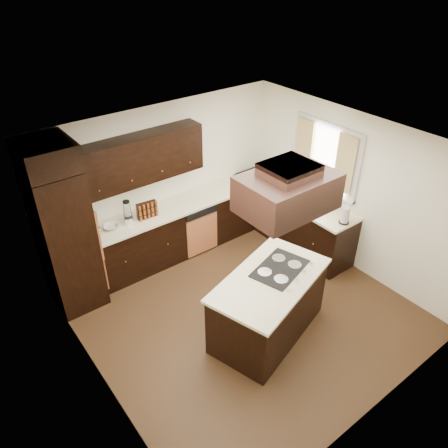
% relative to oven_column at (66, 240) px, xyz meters
% --- Properties ---
extents(floor, '(4.20, 4.20, 0.02)m').
position_rel_oven_column_xyz_m(floor, '(1.78, -1.71, -1.07)').
color(floor, brown).
rests_on(floor, ground).
extents(ceiling, '(4.20, 4.20, 0.02)m').
position_rel_oven_column_xyz_m(ceiling, '(1.78, -1.71, 1.45)').
color(ceiling, white).
rests_on(ceiling, ground).
extents(wall_back, '(4.20, 0.02, 2.50)m').
position_rel_oven_column_xyz_m(wall_back, '(1.78, 0.40, 0.19)').
color(wall_back, white).
rests_on(wall_back, ground).
extents(wall_front, '(4.20, 0.02, 2.50)m').
position_rel_oven_column_xyz_m(wall_front, '(1.78, -3.81, 0.19)').
color(wall_front, white).
rests_on(wall_front, ground).
extents(wall_left, '(0.02, 4.20, 2.50)m').
position_rel_oven_column_xyz_m(wall_left, '(-0.33, -1.71, 0.19)').
color(wall_left, white).
rests_on(wall_left, ground).
extents(wall_right, '(0.02, 4.20, 2.50)m').
position_rel_oven_column_xyz_m(wall_right, '(3.88, -1.71, 0.19)').
color(wall_right, white).
rests_on(wall_right, ground).
extents(oven_column, '(0.65, 0.75, 2.12)m').
position_rel_oven_column_xyz_m(oven_column, '(0.00, 0.00, 0.00)').
color(oven_column, black).
rests_on(oven_column, floor).
extents(wall_oven_face, '(0.05, 0.62, 0.78)m').
position_rel_oven_column_xyz_m(wall_oven_face, '(0.35, 0.00, 0.06)').
color(wall_oven_face, '#C56F43').
rests_on(wall_oven_face, oven_column).
extents(base_cabinets_back, '(2.93, 0.60, 0.88)m').
position_rel_oven_column_xyz_m(base_cabinets_back, '(1.81, 0.09, -0.62)').
color(base_cabinets_back, black).
rests_on(base_cabinets_back, floor).
extents(base_cabinets_right, '(0.60, 2.40, 0.88)m').
position_rel_oven_column_xyz_m(base_cabinets_right, '(3.58, -0.80, -0.62)').
color(base_cabinets_right, black).
rests_on(base_cabinets_right, floor).
extents(countertop_back, '(2.93, 0.63, 0.04)m').
position_rel_oven_column_xyz_m(countertop_back, '(1.81, 0.08, -0.16)').
color(countertop_back, '#EDE8C0').
rests_on(countertop_back, base_cabinets_back).
extents(countertop_right, '(0.63, 2.40, 0.04)m').
position_rel_oven_column_xyz_m(countertop_right, '(3.56, -0.80, -0.16)').
color(countertop_right, '#EDE8C0').
rests_on(countertop_right, base_cabinets_right).
extents(upper_cabinets, '(2.00, 0.34, 0.72)m').
position_rel_oven_column_xyz_m(upper_cabinets, '(1.34, 0.23, 0.75)').
color(upper_cabinets, black).
rests_on(upper_cabinets, wall_back).
extents(dishwasher_front, '(0.60, 0.05, 0.72)m').
position_rel_oven_column_xyz_m(dishwasher_front, '(2.10, -0.20, -0.66)').
color(dishwasher_front, '#C56F43').
rests_on(dishwasher_front, floor).
extents(window_frame, '(0.06, 1.32, 1.12)m').
position_rel_oven_column_xyz_m(window_frame, '(3.85, -1.16, 0.59)').
color(window_frame, silver).
rests_on(window_frame, wall_right).
extents(window_pane, '(0.00, 1.20, 1.00)m').
position_rel_oven_column_xyz_m(window_pane, '(3.87, -1.16, 0.59)').
color(window_pane, white).
rests_on(window_pane, wall_right).
extents(curtain_left, '(0.02, 0.34, 0.90)m').
position_rel_oven_column_xyz_m(curtain_left, '(3.79, -1.57, 0.64)').
color(curtain_left, '#F2E9B4').
rests_on(curtain_left, wall_right).
extents(curtain_right, '(0.02, 0.34, 0.90)m').
position_rel_oven_column_xyz_m(curtain_right, '(3.79, -0.74, 0.64)').
color(curtain_right, '#F2E9B4').
rests_on(curtain_right, wall_right).
extents(sink_rim, '(0.52, 0.84, 0.01)m').
position_rel_oven_column_xyz_m(sink_rim, '(3.58, -1.16, -0.14)').
color(sink_rim, silver).
rests_on(sink_rim, countertop_right).
extents(island, '(1.78, 1.30, 0.88)m').
position_rel_oven_column_xyz_m(island, '(1.78, -2.18, -0.62)').
color(island, black).
rests_on(island, floor).
extents(island_top, '(1.86, 1.37, 0.04)m').
position_rel_oven_column_xyz_m(island_top, '(1.78, -2.18, -0.16)').
color(island_top, '#EDE8C0').
rests_on(island_top, island).
extents(cooktop, '(0.87, 0.70, 0.01)m').
position_rel_oven_column_xyz_m(cooktop, '(2.02, -2.11, -0.13)').
color(cooktop, black).
rests_on(cooktop, island_top).
extents(range_hood, '(1.05, 0.72, 0.42)m').
position_rel_oven_column_xyz_m(range_hood, '(1.88, -2.25, 1.10)').
color(range_hood, black).
rests_on(range_hood, ceiling).
extents(hood_duct, '(0.55, 0.50, 0.13)m').
position_rel_oven_column_xyz_m(hood_duct, '(1.88, -2.25, 1.38)').
color(hood_duct, black).
rests_on(hood_duct, ceiling).
extents(blender_base, '(0.15, 0.15, 0.10)m').
position_rel_oven_column_xyz_m(blender_base, '(0.97, 0.07, -0.09)').
color(blender_base, silver).
rests_on(blender_base, countertop_back).
extents(blender_pitcher, '(0.13, 0.13, 0.26)m').
position_rel_oven_column_xyz_m(blender_pitcher, '(0.97, 0.07, 0.09)').
color(blender_pitcher, silver).
rests_on(blender_pitcher, blender_base).
extents(spice_rack, '(0.32, 0.11, 0.26)m').
position_rel_oven_column_xyz_m(spice_rack, '(1.27, 0.05, -0.01)').
color(spice_rack, black).
rests_on(spice_rack, countertop_back).
extents(mixing_bowl, '(0.29, 0.29, 0.06)m').
position_rel_oven_column_xyz_m(mixing_bowl, '(0.70, 0.10, -0.11)').
color(mixing_bowl, silver).
rests_on(mixing_bowl, countertop_back).
extents(soap_bottle, '(0.08, 0.08, 0.17)m').
position_rel_oven_column_xyz_m(soap_bottle, '(3.49, -0.66, -0.05)').
color(soap_bottle, silver).
rests_on(soap_bottle, countertop_right).
extents(paper_towel, '(0.16, 0.16, 0.27)m').
position_rel_oven_column_xyz_m(paper_towel, '(3.54, -1.90, -0.01)').
color(paper_towel, silver).
rests_on(paper_towel, countertop_right).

